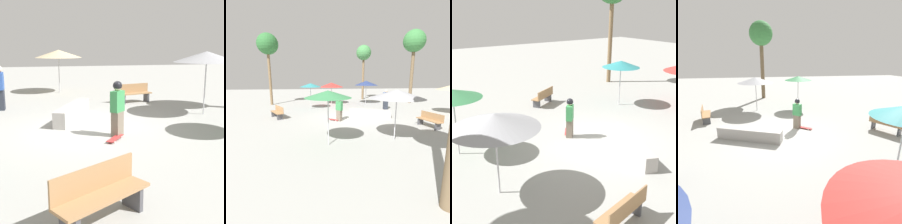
{
  "view_description": "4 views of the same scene",
  "coord_description": "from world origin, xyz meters",
  "views": [
    {
      "loc": [
        -1.32,
        -9.36,
        2.59
      ],
      "look_at": [
        0.67,
        -0.57,
        0.65
      ],
      "focal_mm": 50.0,
      "sensor_mm": 36.0,
      "label": 1
    },
    {
      "loc": [
        12.11,
        -2.24,
        2.93
      ],
      "look_at": [
        0.65,
        -0.95,
        0.58
      ],
      "focal_mm": 28.0,
      "sensor_mm": 36.0,
      "label": 2
    },
    {
      "loc": [
        7.43,
        8.59,
        5.05
      ],
      "look_at": [
        1.31,
        -0.48,
        1.27
      ],
      "focal_mm": 50.0,
      "sensor_mm": 36.0,
      "label": 3
    },
    {
      "loc": [
        -7.79,
        1.02,
        3.52
      ],
      "look_at": [
        0.99,
        -0.54,
        0.85
      ],
      "focal_mm": 28.0,
      "sensor_mm": 36.0,
      "label": 4
    }
  ],
  "objects": [
    {
      "name": "bench_near",
      "position": [
        -0.54,
        -5.18,
        0.43
      ],
      "size": [
        1.6,
        1.2,
        0.85
      ],
      "rotation": [
        0.0,
        0.0,
        3.68
      ],
      "color": "#47474C",
      "rests_on": "ground_plane"
    },
    {
      "name": "shade_umbrella_tan",
      "position": [
        -0.35,
        8.17,
        2.13
      ],
      "size": [
        2.54,
        2.54,
        2.34
      ],
      "color": "#B7B7BC",
      "rests_on": "ground_plane"
    },
    {
      "name": "skater_main",
      "position": [
        0.76,
        -0.88,
        0.87
      ],
      "size": [
        0.47,
        0.47,
        1.61
      ],
      "rotation": [
        0.0,
        0.0,
        3.92
      ],
      "color": "#726656",
      "rests_on": "ground_plane"
    },
    {
      "name": "skateboard",
      "position": [
        0.6,
        -1.26,
        0.06
      ],
      "size": [
        0.64,
        0.76,
        0.07
      ],
      "rotation": [
        0.0,
        0.0,
        4.07
      ],
      "color": "red",
      "rests_on": "ground_plane"
    },
    {
      "name": "bench_far",
      "position": [
        2.81,
        4.24,
        0.43
      ],
      "size": [
        1.66,
        0.79,
        0.85
      ],
      "rotation": [
        0.0,
        0.0,
        3.37
      ],
      "color": "#47474C",
      "rests_on": "ground_plane"
    },
    {
      "name": "bystander_watching",
      "position": [
        -2.96,
        3.79,
        0.89
      ],
      "size": [
        0.28,
        0.49,
        1.79
      ],
      "rotation": [
        0.0,
        0.0,
        4.7
      ],
      "color": "#282D38",
      "rests_on": "ground_plane"
    },
    {
      "name": "ground_plane",
      "position": [
        0.0,
        0.0,
        0.0
      ],
      "size": [
        60.0,
        60.0,
        0.0
      ],
      "primitive_type": "plane",
      "color": "#9E9E99"
    },
    {
      "name": "concrete_ledge",
      "position": [
        -0.28,
        1.56,
        0.27
      ],
      "size": [
        1.56,
        2.96,
        0.53
      ],
      "rotation": [
        0.0,
        0.0,
        1.17
      ],
      "color": "#A8A39E",
      "rests_on": "ground_plane"
    },
    {
      "name": "shade_umbrella_grey",
      "position": [
        4.67,
        1.25,
        2.17
      ],
      "size": [
        2.46,
        2.46,
        2.37
      ],
      "color": "#B7B7BC",
      "rests_on": "ground_plane"
    }
  ]
}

